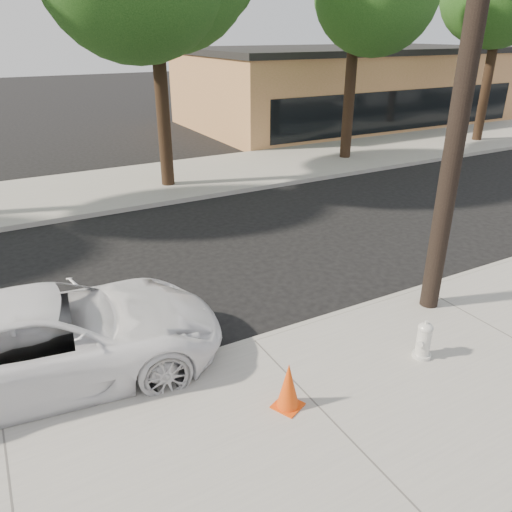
{
  "coord_description": "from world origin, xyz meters",
  "views": [
    {
      "loc": [
        -3.49,
        -8.54,
        5.07
      ],
      "look_at": [
        0.83,
        -0.69,
        1.0
      ],
      "focal_mm": 35.0,
      "sensor_mm": 36.0,
      "label": 1
    }
  ],
  "objects_px": {
    "utility_pole": "(469,55)",
    "traffic_cone": "(288,386)",
    "fire_hydrant": "(424,341)",
    "police_cruiser": "(51,338)"
  },
  "relations": [
    {
      "from": "utility_pole",
      "to": "traffic_cone",
      "type": "xyz_separation_m",
      "value": [
        -3.98,
        -1.14,
        -4.19
      ]
    },
    {
      "from": "utility_pole",
      "to": "traffic_cone",
      "type": "distance_m",
      "value": 5.89
    },
    {
      "from": "traffic_cone",
      "to": "fire_hydrant",
      "type": "bearing_deg",
      "value": -1.11
    },
    {
      "from": "utility_pole",
      "to": "traffic_cone",
      "type": "bearing_deg",
      "value": -164.08
    },
    {
      "from": "utility_pole",
      "to": "police_cruiser",
      "type": "height_order",
      "value": "utility_pole"
    },
    {
      "from": "utility_pole",
      "to": "traffic_cone",
      "type": "height_order",
      "value": "utility_pole"
    },
    {
      "from": "police_cruiser",
      "to": "traffic_cone",
      "type": "distance_m",
      "value": 3.73
    },
    {
      "from": "police_cruiser",
      "to": "fire_hydrant",
      "type": "xyz_separation_m",
      "value": [
        5.33,
        -2.54,
        -0.28
      ]
    },
    {
      "from": "fire_hydrant",
      "to": "police_cruiser",
      "type": "bearing_deg",
      "value": 132.08
    },
    {
      "from": "fire_hydrant",
      "to": "utility_pole",
      "type": "bearing_deg",
      "value": 17.64
    }
  ]
}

